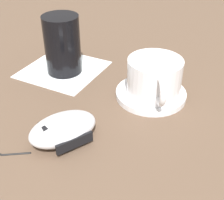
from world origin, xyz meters
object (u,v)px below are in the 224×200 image
at_px(coffee_cup, 155,77).
at_px(drinking_glass, 62,45).
at_px(saucer, 151,94).
at_px(computer_mouse, 65,129).

relative_size(coffee_cup, drinking_glass, 1.05).
xyz_separation_m(saucer, coffee_cup, (-0.00, -0.00, 0.04)).
distance_m(saucer, coffee_cup, 0.04).
bearing_deg(coffee_cup, saucer, 49.91).
distance_m(computer_mouse, drinking_glass, 0.21).
bearing_deg(saucer, drinking_glass, 80.48).
bearing_deg(coffee_cup, drinking_glass, 79.51).
distance_m(saucer, drinking_glass, 0.19).
height_order(coffee_cup, drinking_glass, drinking_glass).
bearing_deg(drinking_glass, coffee_cup, -100.49).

